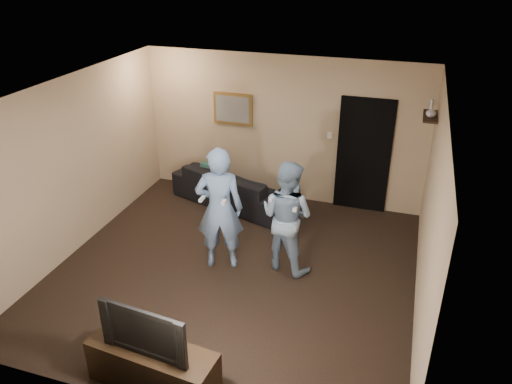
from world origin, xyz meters
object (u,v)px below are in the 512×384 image
(tv_console, at_px, (153,366))
(wii_player_right, at_px, (287,216))
(sofa, at_px, (234,186))
(television, at_px, (148,327))
(wii_player_left, at_px, (220,209))

(tv_console, bearing_deg, wii_player_right, 78.88)
(sofa, bearing_deg, wii_player_right, 148.04)
(sofa, bearing_deg, tv_console, 116.38)
(television, xyz_separation_m, wii_player_right, (0.76, 2.55, 0.04))
(tv_console, distance_m, television, 0.53)
(wii_player_right, bearing_deg, sofa, 130.17)
(tv_console, height_order, television, television)
(tv_console, distance_m, wii_player_right, 2.72)
(sofa, height_order, tv_console, sofa)
(tv_console, xyz_separation_m, wii_player_right, (0.76, 2.55, 0.57))
(sofa, height_order, wii_player_right, wii_player_right)
(sofa, bearing_deg, wii_player_left, 122.24)
(television, distance_m, wii_player_right, 2.66)
(sofa, relative_size, wii_player_right, 1.36)
(tv_console, distance_m, wii_player_left, 2.41)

